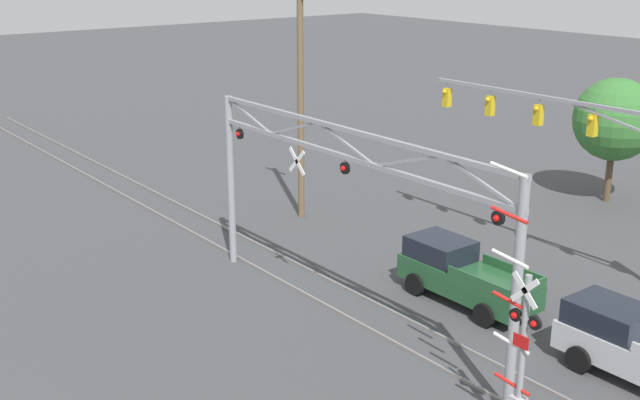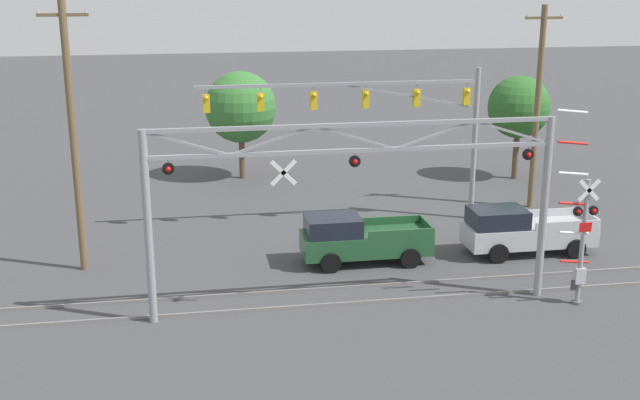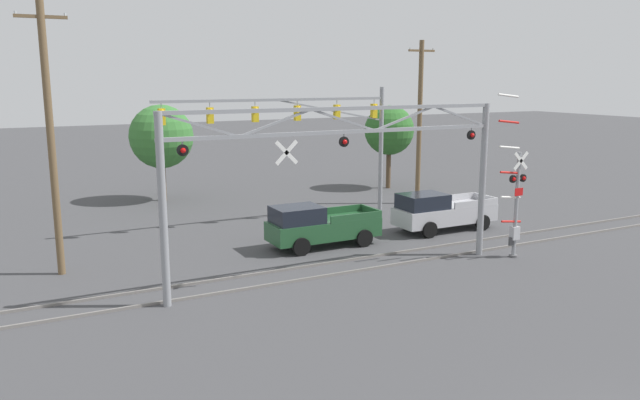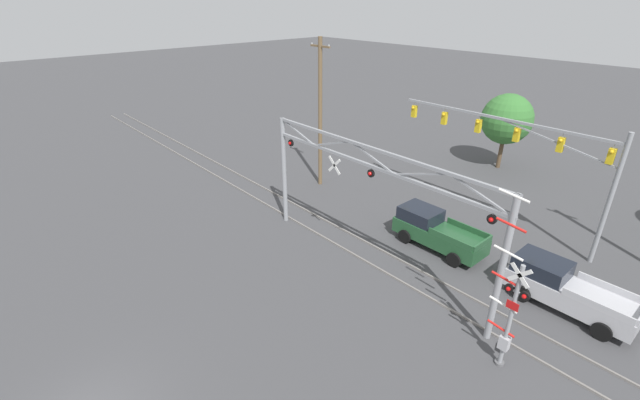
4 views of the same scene
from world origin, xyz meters
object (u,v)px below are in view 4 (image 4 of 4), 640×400
Objects in this scene: traffic_signal_span at (538,152)px; background_tree_beyond_span at (507,119)px; pickup_truck_lead at (435,230)px; crossing_gantry at (370,189)px; crossing_signal_mast at (509,313)px; utility_pole_left at (320,113)px; pickup_truck_following at (564,288)px.

background_tree_beyond_span is (-6.14, 9.19, -1.10)m from traffic_signal_span.
pickup_truck_lead is 14.79m from background_tree_beyond_span.
crossing_signal_mast is at bearing -7.14° from crossing_gantry.
crossing_signal_mast is 11.18m from traffic_signal_span.
crossing_signal_mast is 1.36× the size of pickup_truck_lead.
utility_pole_left is (-10.67, 1.06, 4.29)m from pickup_truck_lead.
utility_pole_left is (-9.52, 5.35, 0.92)m from crossing_gantry.
background_tree_beyond_span is at bearing 123.75° from traffic_signal_span.
crossing_gantry is 9.89m from traffic_signal_span.
crossing_gantry is 5.58m from pickup_truck_lead.
crossing_gantry is at bearing -29.32° from utility_pole_left.
traffic_signal_span is (-3.96, 10.10, 2.69)m from crossing_signal_mast.
crossing_gantry is 9.60m from pickup_truck_following.
background_tree_beyond_span reaches higher than pickup_truck_following.
traffic_signal_span is at bearing 130.57° from pickup_truck_following.
crossing_signal_mast is at bearing -20.14° from utility_pole_left.
pickup_truck_lead is at bearing -75.74° from background_tree_beyond_span.
background_tree_beyond_span is at bearing 104.26° from pickup_truck_lead.
crossing_gantry is 10.96m from utility_pole_left.
background_tree_beyond_span reaches higher than pickup_truck_lead.
crossing_signal_mast is 1.16× the size of background_tree_beyond_span.
crossing_signal_mast reaches higher than background_tree_beyond_span.
crossing_gantry is 2.60× the size of pickup_truck_following.
utility_pole_left is at bearing 159.86° from crossing_signal_mast.
traffic_signal_span reaches higher than crossing_gantry.
crossing_signal_mast is at bearing -68.56° from traffic_signal_span.
crossing_gantry reaches higher than pickup_truck_following.
crossing_gantry is 2.32× the size of background_tree_beyond_span.
utility_pole_left reaches higher than background_tree_beyond_span.
crossing_gantry is 8.00m from crossing_signal_mast.
crossing_gantry is at bearing -105.04° from pickup_truck_lead.
pickup_truck_lead is at bearing 141.23° from crossing_signal_mast.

